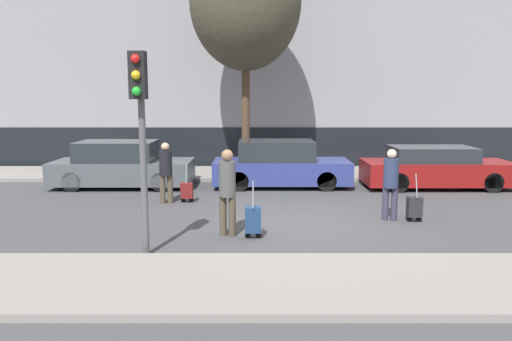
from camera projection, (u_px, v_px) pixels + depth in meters
The scene contains 15 objects.
ground_plane at pixel (294, 224), 11.30m from camera, with size 80.00×80.00×0.00m, color #424244.
sidewalk_near at pixel (314, 282), 7.59m from camera, with size 28.00×2.50×0.12m.
sidewalk_far at pixel (279, 173), 18.22m from camera, with size 28.00×3.00×0.12m.
building_facade at pixel (276, 42), 21.13m from camera, with size 28.00×3.08×10.28m.
parked_car_0 at pixel (120, 166), 15.77m from camera, with size 4.34×1.83×1.45m.
parked_car_1 at pixel (278, 165), 15.88m from camera, with size 4.29×1.82×1.47m.
parked_car_2 at pixel (434, 168), 15.65m from camera, with size 4.56×1.74×1.30m.
pedestrian_left at pixel (164, 169), 13.34m from camera, with size 0.35×0.34×1.64m.
trolley_left at pixel (186, 191), 13.53m from camera, with size 0.34×0.29×1.07m.
pedestrian_center at pixel (226, 187), 10.17m from camera, with size 0.34×0.34×1.80m.
trolley_center at pixel (252, 220), 10.11m from camera, with size 0.34×0.29×1.18m.
pedestrian_right at pixel (389, 180), 11.50m from camera, with size 0.34×0.34×1.66m.
trolley_right at pixel (413, 207), 11.46m from camera, with size 0.34×0.29×1.12m.
traffic_light at pixel (139, 113), 8.58m from camera, with size 0.28×0.47×3.62m.
bare_tree_near_crossing at pixel (244, 2), 16.61m from camera, with size 3.74×3.74×8.16m.
Camera 1 is at (-0.90, -11.00, 2.88)m, focal length 35.00 mm.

